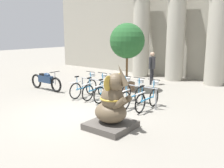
% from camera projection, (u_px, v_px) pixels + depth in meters
% --- Properties ---
extents(ground_plane, '(60.00, 60.00, 0.00)m').
position_uv_depth(ground_plane, '(79.00, 114.00, 8.28)').
color(ground_plane, gray).
extents(building_facade, '(20.00, 0.20, 6.00)m').
position_uv_depth(building_facade, '(183.00, 26.00, 14.37)').
color(building_facade, '#A39E8E').
rests_on(building_facade, ground_plane).
extents(column_left, '(1.22, 1.22, 5.16)m').
position_uv_depth(column_left, '(141.00, 33.00, 14.96)').
color(column_left, '#ADA899').
rests_on(column_left, ground_plane).
extents(column_middle, '(1.22, 1.22, 5.16)m').
position_uv_depth(column_middle, '(176.00, 33.00, 13.67)').
color(column_middle, '#ADA899').
rests_on(column_middle, ground_plane).
extents(column_right, '(1.22, 1.22, 5.16)m').
position_uv_depth(column_right, '(217.00, 33.00, 12.37)').
color(column_right, '#ADA899').
rests_on(column_right, ground_plane).
extents(bike_rack, '(3.61, 0.05, 0.77)m').
position_uv_depth(bike_rack, '(115.00, 86.00, 9.64)').
color(bike_rack, gray).
rests_on(bike_rack, ground_plane).
extents(bicycle_0, '(0.48, 1.62, 1.01)m').
position_uv_depth(bicycle_0, '(84.00, 87.00, 10.46)').
color(bicycle_0, black).
rests_on(bicycle_0, ground_plane).
extents(bicycle_1, '(0.48, 1.62, 1.01)m').
position_uv_depth(bicycle_1, '(96.00, 89.00, 10.16)').
color(bicycle_1, black).
rests_on(bicycle_1, ground_plane).
extents(bicycle_2, '(0.48, 1.62, 1.01)m').
position_uv_depth(bicycle_2, '(108.00, 91.00, 9.79)').
color(bicycle_2, black).
rests_on(bicycle_2, ground_plane).
extents(bicycle_3, '(0.48, 1.62, 1.01)m').
position_uv_depth(bicycle_3, '(120.00, 93.00, 9.40)').
color(bicycle_3, black).
rests_on(bicycle_3, ground_plane).
extents(bicycle_4, '(0.48, 1.62, 1.01)m').
position_uv_depth(bicycle_4, '(133.00, 96.00, 9.04)').
color(bicycle_4, black).
rests_on(bicycle_4, ground_plane).
extents(bicycle_5, '(0.48, 1.62, 1.01)m').
position_uv_depth(bicycle_5, '(148.00, 98.00, 8.70)').
color(bicycle_5, black).
rests_on(bicycle_5, ground_plane).
extents(elephant_statue, '(1.20, 1.20, 1.86)m').
position_uv_depth(elephant_statue, '(112.00, 107.00, 6.89)').
color(elephant_statue, '#4C4742').
rests_on(elephant_statue, ground_plane).
extents(motorcycle, '(2.12, 0.55, 0.94)m').
position_uv_depth(motorcycle, '(46.00, 80.00, 11.60)').
color(motorcycle, black).
rests_on(motorcycle, ground_plane).
extents(person_pedestrian, '(0.22, 0.47, 1.68)m').
position_uv_depth(person_pedestrian, '(152.00, 65.00, 12.73)').
color(person_pedestrian, '#28282D').
rests_on(person_pedestrian, ground_plane).
extents(potted_tree, '(1.59, 1.59, 3.07)m').
position_uv_depth(potted_tree, '(127.00, 43.00, 11.25)').
color(potted_tree, brown).
rests_on(potted_tree, ground_plane).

